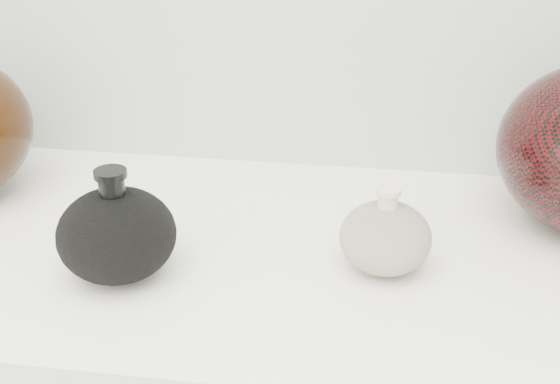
# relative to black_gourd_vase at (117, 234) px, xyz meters

# --- Properties ---
(black_gourd_vase) EXTENTS (0.15, 0.15, 0.13)m
(black_gourd_vase) POSITION_rel_black_gourd_vase_xyz_m (0.00, 0.00, 0.00)
(black_gourd_vase) COLOR black
(black_gourd_vase) RESTS_ON display_counter
(cream_gourd_vase) EXTENTS (0.11, 0.11, 0.10)m
(cream_gourd_vase) POSITION_rel_black_gourd_vase_xyz_m (0.29, 0.06, -0.01)
(cream_gourd_vase) COLOR beige
(cream_gourd_vase) RESTS_ON display_counter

